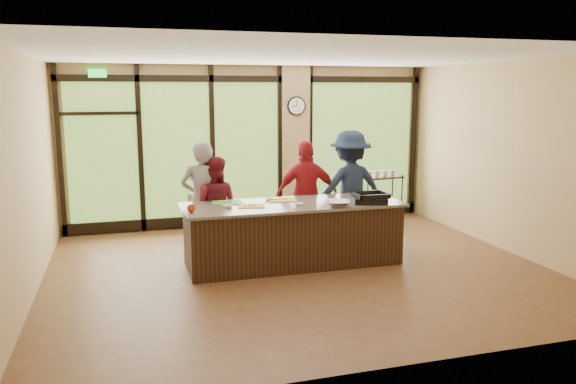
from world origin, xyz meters
TOP-DOWN VIEW (x-y plane):
  - floor at (0.00, 0.00)m, footprint 7.00×7.00m
  - ceiling at (0.00, 0.00)m, footprint 7.00×7.00m
  - back_wall at (0.00, 3.00)m, footprint 7.00×0.00m
  - left_wall at (-3.50, 0.00)m, footprint 0.00×6.00m
  - right_wall at (3.50, 0.00)m, footprint 0.00×6.00m
  - window_wall at (0.16, 2.95)m, footprint 6.90×0.12m
  - island_base at (0.00, 0.30)m, footprint 3.10×1.00m
  - countertop at (0.00, 0.30)m, footprint 3.20×1.10m
  - wall_clock at (0.85, 2.87)m, footprint 0.36×0.04m
  - cook_left at (-1.22, 1.01)m, footprint 0.70×0.50m
  - cook_midleft at (-1.05, 1.02)m, footprint 0.92×0.81m
  - cook_midright at (0.46, 1.05)m, footprint 1.06×0.52m
  - cook_right at (1.22, 1.08)m, footprint 1.27×0.78m
  - roasting_pan at (1.09, -0.01)m, footprint 0.57×0.50m
  - mixing_bowl at (0.54, -0.11)m, footprint 0.45×0.45m
  - cutting_board_left at (-0.92, 0.59)m, footprint 0.47×0.37m
  - cutting_board_center at (-0.63, 0.26)m, footprint 0.43×0.37m
  - cutting_board_right at (-0.10, 0.55)m, footprint 0.46×0.37m
  - prep_bowl_near at (-0.98, 0.26)m, footprint 0.14×0.14m
  - prep_bowl_mid at (0.03, 0.12)m, footprint 0.16×0.16m
  - prep_bowl_far at (-0.27, 0.62)m, footprint 0.17×0.17m
  - red_ramekin at (-1.50, 0.10)m, footprint 0.15×0.15m
  - flower_stand at (-1.06, 1.98)m, footprint 0.54×0.54m
  - flower_vase at (-1.06, 1.98)m, footprint 0.31×0.31m
  - bar_cart at (2.30, 2.15)m, footprint 0.81×0.53m

SIDE VIEW (x-z plane):
  - floor at x=0.00m, z-range 0.00..0.00m
  - flower_stand at x=-1.06m, z-range 0.00..0.82m
  - island_base at x=0.00m, z-range 0.00..0.88m
  - bar_cart at x=2.30m, z-range 0.10..1.16m
  - cook_midleft at x=-1.05m, z-range 0.00..1.57m
  - cook_midright at x=0.46m, z-range 0.00..1.75m
  - countertop at x=0.00m, z-range 0.88..0.92m
  - cook_left at x=-1.22m, z-range 0.00..1.80m
  - cutting_board_center at x=-0.63m, z-range 0.92..0.93m
  - cutting_board_right at x=-0.10m, z-range 0.92..0.93m
  - cutting_board_left at x=-0.92m, z-range 0.92..0.93m
  - prep_bowl_far at x=-0.27m, z-range 0.92..0.95m
  - prep_bowl_mid at x=0.03m, z-range 0.92..0.96m
  - prep_bowl_near at x=-0.98m, z-range 0.92..0.96m
  - cook_right at x=1.22m, z-range 0.00..1.90m
  - flower_vase at x=-1.06m, z-range 0.82..1.09m
  - roasting_pan at x=1.09m, z-range 0.92..1.00m
  - mixing_bowl at x=0.54m, z-range 0.92..1.01m
  - red_ramekin at x=-1.50m, z-range 0.92..1.01m
  - window_wall at x=0.16m, z-range -0.11..2.89m
  - back_wall at x=0.00m, z-range -2.00..5.00m
  - left_wall at x=-3.50m, z-range -1.50..4.50m
  - right_wall at x=3.50m, z-range -1.50..4.50m
  - wall_clock at x=0.85m, z-range 2.07..2.43m
  - ceiling at x=0.00m, z-range 3.00..3.00m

